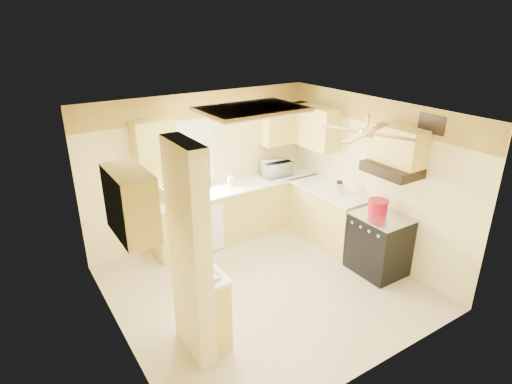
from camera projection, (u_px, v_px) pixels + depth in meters
floor at (265, 287)px, 6.12m from camera, size 4.00×4.00×0.00m
ceiling at (267, 114)px, 5.17m from camera, size 4.00×4.00×0.00m
wall_back at (202, 168)px, 7.12m from camera, size 4.00×0.00×4.00m
wall_front at (375, 276)px, 4.17m from camera, size 4.00×0.00×4.00m
wall_left at (114, 249)px, 4.64m from camera, size 0.00×3.80×3.80m
wall_right at (372, 179)px, 6.65m from camera, size 0.00×3.80×3.80m
wallpaper_border at (199, 105)px, 6.70m from camera, size 4.00×0.02×0.40m
partition_column at (190, 255)px, 4.54m from camera, size 0.20×0.70×2.50m
partition_ledge at (211, 309)px, 4.95m from camera, size 0.25×0.55×0.90m
ledge_top at (210, 275)px, 4.78m from camera, size 0.28×0.58×0.04m
lower_cabinets_back at (238, 211)px, 7.44m from camera, size 3.00×0.60×0.90m
lower_cabinets_right at (328, 216)px, 7.27m from camera, size 0.60×1.40×0.90m
countertop_back at (238, 186)px, 7.26m from camera, size 3.04×0.64×0.04m
countertop_right at (330, 190)px, 7.08m from camera, size 0.64×1.44×0.04m
dishwasher_panel at (207, 230)px, 6.83m from camera, size 0.58×0.02×0.80m
window at (187, 154)px, 6.87m from camera, size 0.92×0.02×1.02m
upper_cab_back_left at (153, 143)px, 6.33m from camera, size 0.60×0.35×0.70m
upper_cab_back_right at (284, 123)px, 7.53m from camera, size 0.90×0.35×0.70m
upper_cab_right at (313, 126)px, 7.30m from camera, size 0.35×1.00×0.70m
upper_cab_left_wall at (131, 203)px, 4.30m from camera, size 0.35×0.75×0.70m
upper_cab_over_stove at (399, 146)px, 5.87m from camera, size 0.35×0.76×0.52m
stove at (379, 244)px, 6.36m from camera, size 0.68×0.77×0.92m
range_hood at (392, 169)px, 5.95m from camera, size 0.50×0.76×0.14m
poster_menu at (196, 201)px, 4.37m from camera, size 0.02×0.42×0.57m
poster_nashville at (200, 256)px, 4.61m from camera, size 0.02×0.42×0.57m
ceiling_light_panel at (252, 110)px, 5.62m from camera, size 1.35×0.95×0.06m
ceiling_fan at (367, 132)px, 5.21m from camera, size 1.15×1.15×0.26m
vent_grate at (432, 124)px, 5.54m from camera, size 0.02×0.40×0.25m
microwave at (276, 168)px, 7.63m from camera, size 0.53×0.38×0.27m
bowl at (214, 276)px, 4.68m from camera, size 0.21×0.21×0.05m
dutch_oven at (378, 206)px, 6.26m from camera, size 0.30×0.30×0.20m
kettle at (339, 187)px, 6.89m from camera, size 0.14×0.14×0.21m
dish_rack at (172, 194)px, 6.66m from camera, size 0.39×0.29×0.22m
utensil_crock at (231, 181)px, 7.22m from camera, size 0.12×0.12×0.25m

